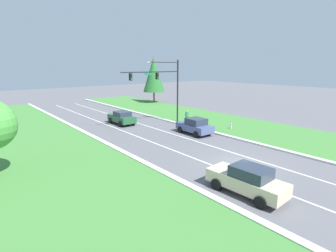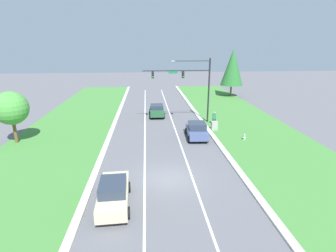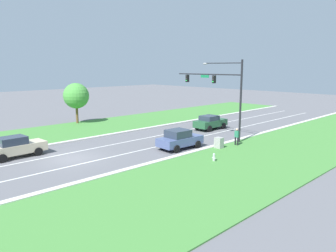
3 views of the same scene
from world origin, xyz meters
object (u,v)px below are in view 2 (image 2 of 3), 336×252
forest_sedan (157,110)px  fire_hydrant (244,137)px  traffic_signal_mast (190,81)px  utility_cabinet (214,126)px  slate_blue_sedan (197,130)px  champagne_sedan (114,193)px  pedestrian (214,118)px  conifer_near_right_tree (232,67)px  oak_near_left_tree (11,108)px

forest_sedan → fire_hydrant: bearing=-49.9°
fire_hydrant → traffic_signal_mast: bearing=123.9°
forest_sedan → utility_cabinet: 9.43m
traffic_signal_mast → slate_blue_sedan: bearing=-91.6°
forest_sedan → utility_cabinet: bearing=-46.3°
traffic_signal_mast → champagne_sedan: bearing=-113.2°
utility_cabinet → pedestrian: bearing=76.6°
traffic_signal_mast → fire_hydrant: traffic_signal_mast is taller
traffic_signal_mast → conifer_near_right_tree: conifer_near_right_tree is taller
traffic_signal_mast → pedestrian: 5.49m
pedestrian → oak_near_left_tree: oak_near_left_tree is taller
fire_hydrant → pedestrian: bearing=107.3°
utility_cabinet → oak_near_left_tree: size_ratio=0.20×
forest_sedan → champagne_sedan: (-3.55, -21.26, 0.02)m
champagne_sedan → fire_hydrant: size_ratio=6.82×
slate_blue_sedan → conifer_near_right_tree: bearing=67.1°
forest_sedan → pedestrian: bearing=-34.0°
fire_hydrant → oak_near_left_tree: oak_near_left_tree is taller
fire_hydrant → conifer_near_right_tree: (6.15, 24.09, 5.26)m
traffic_signal_mast → utility_cabinet: traffic_signal_mast is taller
pedestrian → oak_near_left_tree: (-21.70, -4.66, 2.73)m
utility_cabinet → conifer_near_right_tree: bearing=67.6°
utility_cabinet → pedestrian: (0.50, 2.09, 0.41)m
pedestrian → utility_cabinet: bearing=76.1°
champagne_sedan → oak_near_left_tree: (-11.17, 11.84, 2.78)m
pedestrian → fire_hydrant: (1.79, -5.75, -0.59)m
forest_sedan → champagne_sedan: champagne_sedan is taller
traffic_signal_mast → pedestrian: bearing=-23.5°
slate_blue_sedan → fire_hydrant: slate_blue_sedan is taller
slate_blue_sedan → traffic_signal_mast: bearing=91.2°
forest_sedan → slate_blue_sedan: size_ratio=0.99×
champagne_sedan → utility_cabinet: size_ratio=4.54×
forest_sedan → traffic_signal_mast: bearing=-40.5°
traffic_signal_mast → conifer_near_right_tree: 20.23m
conifer_near_right_tree → fire_hydrant: bearing=-104.3°
champagne_sedan → slate_blue_sedan: size_ratio=1.09×
pedestrian → slate_blue_sedan: bearing=55.7°
fire_hydrant → conifer_near_right_tree: conifer_near_right_tree is taller
fire_hydrant → slate_blue_sedan: bearing=166.8°
utility_cabinet → oak_near_left_tree: oak_near_left_tree is taller
pedestrian → conifer_near_right_tree: conifer_near_right_tree is taller
forest_sedan → fire_hydrant: (8.77, -10.52, -0.53)m
traffic_signal_mast → utility_cabinet: bearing=-54.2°
traffic_signal_mast → utility_cabinet: (2.42, -3.36, -4.88)m
forest_sedan → slate_blue_sedan: (3.89, -9.37, 0.01)m
forest_sedan → conifer_near_right_tree: bearing=42.6°
forest_sedan → pedestrian: (6.97, -4.76, 0.07)m
conifer_near_right_tree → slate_blue_sedan: bearing=-115.7°
traffic_signal_mast → champagne_sedan: traffic_signal_mast is taller
slate_blue_sedan → conifer_near_right_tree: (11.02, 22.95, 4.71)m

